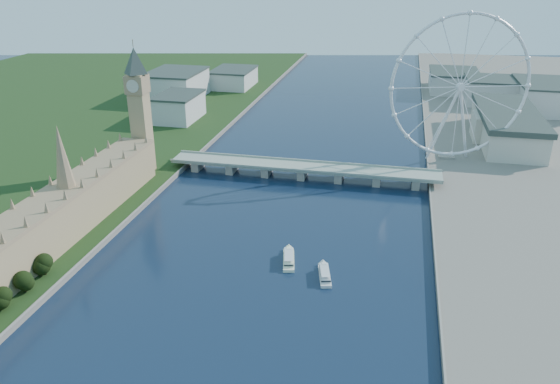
% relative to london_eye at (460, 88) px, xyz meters
% --- Properties ---
extents(parliament_range, '(24.00, 200.00, 70.00)m').
position_rel_london_eye_xyz_m(parliament_range, '(-247.98, -185.08, -49.04)').
color(parliament_range, tan).
rests_on(parliament_range, ground).
extents(big_ben, '(20.02, 20.02, 110.00)m').
position_rel_london_eye_xyz_m(big_ben, '(-247.98, -77.08, -0.95)').
color(big_ben, tan).
rests_on(big_ben, ground).
extents(westminster_bridge, '(220.00, 22.00, 9.50)m').
position_rel_london_eye_xyz_m(westminster_bridge, '(-119.98, -55.08, -60.89)').
color(westminster_bridge, gray).
rests_on(westminster_bridge, ground).
extents(london_eye, '(113.60, 39.12, 124.30)m').
position_rel_london_eye_xyz_m(london_eye, '(0.00, 0.00, 0.00)').
color(london_eye, silver).
rests_on(london_eye, ground).
extents(county_hall, '(54.00, 144.00, 35.00)m').
position_rel_london_eye_xyz_m(county_hall, '(55.02, 74.92, -67.52)').
color(county_hall, beige).
rests_on(county_hall, ground).
extents(city_skyline, '(505.00, 280.00, 32.00)m').
position_rel_london_eye_xyz_m(city_skyline, '(-80.75, 205.00, -50.56)').
color(city_skyline, beige).
rests_on(city_skyline, ground).
extents(tour_boat_near, '(12.07, 27.65, 5.90)m').
position_rel_london_eye_xyz_m(tour_boat_near, '(-103.82, -190.83, -67.52)').
color(tour_boat_near, white).
rests_on(tour_boat_near, ground).
extents(tour_boat_far, '(11.81, 25.97, 5.52)m').
position_rel_london_eye_xyz_m(tour_boat_far, '(-80.64, -203.12, -67.52)').
color(tour_boat_far, silver).
rests_on(tour_boat_far, ground).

